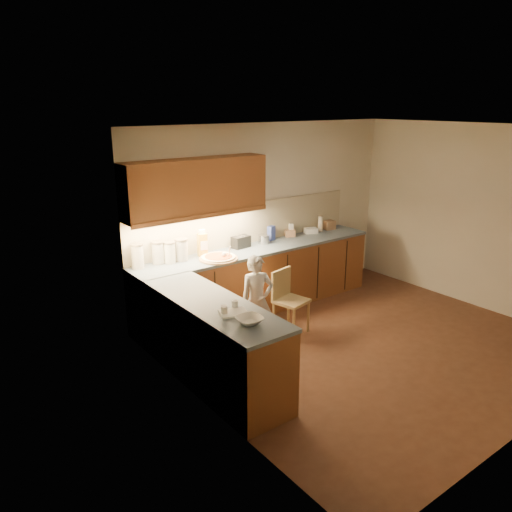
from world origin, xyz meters
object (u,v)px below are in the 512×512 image
pizza_on_board (219,258)px  oil_jug (202,244)px  toaster (241,242)px  child (257,301)px  wooden_chair (287,297)px

pizza_on_board → oil_jug: size_ratio=1.40×
pizza_on_board → oil_jug: (-0.09, 0.25, 0.14)m
pizza_on_board → toaster: bearing=26.6°
pizza_on_board → child: (0.07, -0.73, -0.38)m
child → oil_jug: 1.12m
child → toaster: 1.19m
wooden_chair → oil_jug: (-0.67, 0.95, 0.60)m
pizza_on_board → toaster: 0.62m
pizza_on_board → toaster: pizza_on_board is taller
oil_jug → toaster: oil_jug is taller
pizza_on_board → wooden_chair: pizza_on_board is taller
pizza_on_board → oil_jug: oil_jug is taller
oil_jug → pizza_on_board: bearing=-70.9°
wooden_chair → toaster: size_ratio=3.06×
child → toaster: (0.48, 1.00, 0.44)m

